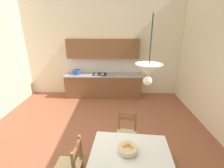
% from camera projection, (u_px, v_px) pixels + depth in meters
% --- Properties ---
extents(ground_plane, '(6.49, 6.66, 0.10)m').
position_uv_depth(ground_plane, '(95.00, 146.00, 3.58)').
color(ground_plane, '#99563D').
extents(wall_back, '(6.49, 0.12, 4.10)m').
position_uv_depth(wall_back, '(103.00, 42.00, 5.75)').
color(wall_back, beige).
rests_on(wall_back, ground_plane).
extents(kitchen_cabinetry, '(2.91, 0.63, 2.20)m').
position_uv_depth(kitchen_cabinetry, '(103.00, 75.00, 5.85)').
color(kitchen_cabinetry, brown).
rests_on(kitchen_cabinetry, ground_plane).
extents(dining_table, '(1.30, 1.03, 0.75)m').
position_uv_depth(dining_table, '(130.00, 160.00, 2.38)').
color(dining_table, '#56331C').
rests_on(dining_table, ground_plane).
extents(dining_chair_kitchen_side, '(0.49, 0.49, 0.93)m').
position_uv_depth(dining_chair_kitchen_side, '(126.00, 134.00, 3.23)').
color(dining_chair_kitchen_side, '#D1BC89').
rests_on(dining_chair_kitchen_side, ground_plane).
extents(dining_chair_tv_side, '(0.45, 0.45, 0.93)m').
position_uv_depth(dining_chair_tv_side, '(70.00, 167.00, 2.46)').
color(dining_chair_tv_side, '#D1BC89').
rests_on(dining_chair_tv_side, ground_plane).
extents(fruit_bowl, '(0.30, 0.30, 0.12)m').
position_uv_depth(fruit_bowl, '(128.00, 149.00, 2.34)').
color(fruit_bowl, beige).
rests_on(fruit_bowl, dining_table).
extents(pendant_lamp, '(0.32, 0.32, 0.80)m').
position_uv_depth(pendant_lamp, '(148.00, 71.00, 1.80)').
color(pendant_lamp, black).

